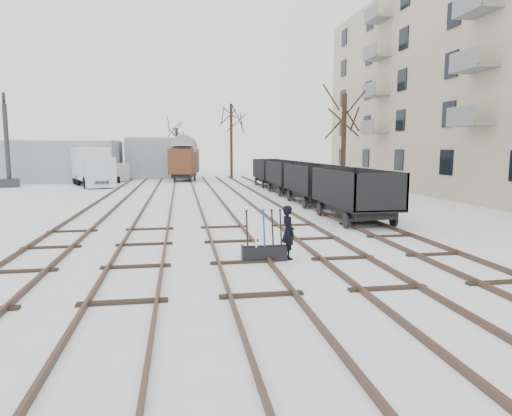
{
  "coord_description": "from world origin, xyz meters",
  "views": [
    {
      "loc": [
        -1.73,
        -12.69,
        3.28
      ],
      "look_at": [
        0.87,
        2.97,
        1.2
      ],
      "focal_mm": 32.0,
      "sensor_mm": 36.0,
      "label": 1
    }
  ],
  "objects_px": {
    "box_van_wagon": "(184,160)",
    "worker": "(288,232)",
    "ground_frame": "(264,251)",
    "freight_wagon_a": "(354,202)",
    "lorry": "(92,166)",
    "panel_van": "(111,173)",
    "crane": "(9,163)"
  },
  "relations": [
    {
      "from": "box_van_wagon",
      "to": "worker",
      "type": "bearing_deg",
      "value": -73.59
    },
    {
      "from": "ground_frame",
      "to": "freight_wagon_a",
      "type": "distance_m",
      "value": 8.51
    },
    {
      "from": "ground_frame",
      "to": "freight_wagon_a",
      "type": "bearing_deg",
      "value": 50.91
    },
    {
      "from": "lorry",
      "to": "ground_frame",
      "type": "bearing_deg",
      "value": -91.77
    },
    {
      "from": "worker",
      "to": "panel_van",
      "type": "xyz_separation_m",
      "value": [
        -9.73,
        32.93,
        0.13
      ]
    },
    {
      "from": "ground_frame",
      "to": "panel_van",
      "type": "relative_size",
      "value": 0.34
    },
    {
      "from": "lorry",
      "to": "panel_van",
      "type": "height_order",
      "value": "lorry"
    },
    {
      "from": "worker",
      "to": "lorry",
      "type": "height_order",
      "value": "lorry"
    },
    {
      "from": "freight_wagon_a",
      "to": "box_van_wagon",
      "type": "height_order",
      "value": "box_van_wagon"
    },
    {
      "from": "panel_van",
      "to": "crane",
      "type": "xyz_separation_m",
      "value": [
        -7.83,
        -3.91,
        1.14
      ]
    },
    {
      "from": "worker",
      "to": "freight_wagon_a",
      "type": "height_order",
      "value": "freight_wagon_a"
    },
    {
      "from": "ground_frame",
      "to": "crane",
      "type": "bearing_deg",
      "value": 120.04
    },
    {
      "from": "ground_frame",
      "to": "crane",
      "type": "xyz_separation_m",
      "value": [
        -16.81,
        29.12,
        1.79
      ]
    },
    {
      "from": "crane",
      "to": "lorry",
      "type": "bearing_deg",
      "value": -21.84
    },
    {
      "from": "box_van_wagon",
      "to": "lorry",
      "type": "relative_size",
      "value": 0.66
    },
    {
      "from": "worker",
      "to": "freight_wagon_a",
      "type": "xyz_separation_m",
      "value": [
        4.61,
        6.49,
        0.09
      ]
    },
    {
      "from": "worker",
      "to": "box_van_wagon",
      "type": "xyz_separation_m",
      "value": [
        -2.72,
        33.67,
        1.28
      ]
    },
    {
      "from": "freight_wagon_a",
      "to": "lorry",
      "type": "bearing_deg",
      "value": 124.61
    },
    {
      "from": "ground_frame",
      "to": "freight_wagon_a",
      "type": "xyz_separation_m",
      "value": [
        5.36,
        6.59,
        0.6
      ]
    },
    {
      "from": "ground_frame",
      "to": "box_van_wagon",
      "type": "distance_m",
      "value": 33.87
    },
    {
      "from": "box_van_wagon",
      "to": "crane",
      "type": "distance_m",
      "value": 15.55
    },
    {
      "from": "lorry",
      "to": "worker",
      "type": "bearing_deg",
      "value": -90.38
    },
    {
      "from": "box_van_wagon",
      "to": "crane",
      "type": "bearing_deg",
      "value": -150.82
    },
    {
      "from": "freight_wagon_a",
      "to": "box_van_wagon",
      "type": "bearing_deg",
      "value": 105.09
    },
    {
      "from": "panel_van",
      "to": "ground_frame",
      "type": "bearing_deg",
      "value": -52.98
    },
    {
      "from": "worker",
      "to": "crane",
      "type": "xyz_separation_m",
      "value": [
        -17.56,
        29.02,
        1.27
      ]
    },
    {
      "from": "crane",
      "to": "box_van_wagon",
      "type": "bearing_deg",
      "value": -1.5
    },
    {
      "from": "freight_wagon_a",
      "to": "box_van_wagon",
      "type": "distance_m",
      "value": 28.18
    },
    {
      "from": "freight_wagon_a",
      "to": "panel_van",
      "type": "distance_m",
      "value": 30.08
    },
    {
      "from": "lorry",
      "to": "box_van_wagon",
      "type": "bearing_deg",
      "value": 11.26
    },
    {
      "from": "ground_frame",
      "to": "crane",
      "type": "distance_m",
      "value": 33.67
    },
    {
      "from": "box_van_wagon",
      "to": "lorry",
      "type": "height_order",
      "value": "box_van_wagon"
    }
  ]
}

